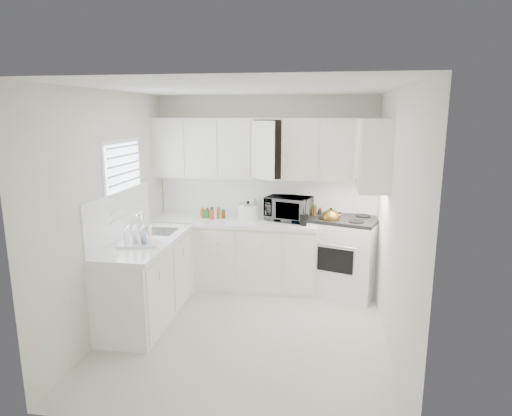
% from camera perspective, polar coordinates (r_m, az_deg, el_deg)
% --- Properties ---
extents(floor, '(3.20, 3.20, 0.00)m').
position_cam_1_polar(floor, '(5.04, -1.27, -15.75)').
color(floor, beige).
rests_on(floor, ground).
extents(ceiling, '(3.20, 3.20, 0.00)m').
position_cam_1_polar(ceiling, '(4.46, -1.43, 15.27)').
color(ceiling, white).
rests_on(ceiling, ground).
extents(wall_back, '(3.00, 0.00, 3.00)m').
position_cam_1_polar(wall_back, '(6.13, 1.29, 2.20)').
color(wall_back, silver).
rests_on(wall_back, ground).
extents(wall_front, '(3.00, 0.00, 3.00)m').
position_cam_1_polar(wall_front, '(3.08, -6.65, -7.99)').
color(wall_front, silver).
rests_on(wall_front, ground).
extents(wall_left, '(0.00, 3.20, 3.20)m').
position_cam_1_polar(wall_left, '(5.06, -18.33, -0.54)').
color(wall_left, silver).
rests_on(wall_left, ground).
extents(wall_right, '(0.00, 3.20, 3.20)m').
position_cam_1_polar(wall_right, '(4.56, 17.54, -1.81)').
color(wall_right, silver).
rests_on(wall_right, ground).
extents(window_blinds, '(0.06, 0.96, 1.06)m').
position_cam_1_polar(window_blinds, '(5.31, -16.61, 2.90)').
color(window_blinds, white).
rests_on(window_blinds, wall_left).
extents(lower_cabinets_back, '(2.22, 0.60, 0.90)m').
position_cam_1_polar(lower_cabinets_back, '(6.11, -2.77, -6.07)').
color(lower_cabinets_back, silver).
rests_on(lower_cabinets_back, floor).
extents(lower_cabinets_left, '(0.60, 1.60, 0.90)m').
position_cam_1_polar(lower_cabinets_left, '(5.35, -13.84, -9.12)').
color(lower_cabinets_left, silver).
rests_on(lower_cabinets_left, floor).
extents(countertop_back, '(2.24, 0.64, 0.05)m').
position_cam_1_polar(countertop_back, '(5.97, -2.83, -1.76)').
color(countertop_back, white).
rests_on(countertop_back, lower_cabinets_back).
extents(countertop_left, '(0.64, 1.62, 0.05)m').
position_cam_1_polar(countertop_left, '(5.19, -14.00, -4.23)').
color(countertop_left, white).
rests_on(countertop_left, lower_cabinets_left).
extents(backsplash_back, '(2.98, 0.02, 0.55)m').
position_cam_1_polar(backsplash_back, '(6.13, 1.28, 1.50)').
color(backsplash_back, white).
rests_on(backsplash_back, wall_back).
extents(backsplash_left, '(0.02, 1.60, 0.55)m').
position_cam_1_polar(backsplash_left, '(5.24, -17.19, -0.88)').
color(backsplash_left, white).
rests_on(backsplash_left, wall_left).
extents(upper_cabinets_back, '(3.00, 0.33, 0.80)m').
position_cam_1_polar(upper_cabinets_back, '(5.93, 1.09, 3.83)').
color(upper_cabinets_back, silver).
rests_on(upper_cabinets_back, wall_back).
extents(upper_cabinets_right, '(0.33, 0.90, 0.80)m').
position_cam_1_polar(upper_cabinets_right, '(5.30, 14.63, 2.45)').
color(upper_cabinets_right, silver).
rests_on(upper_cabinets_right, wall_right).
extents(sink, '(0.42, 0.38, 0.30)m').
position_cam_1_polar(sink, '(5.47, -12.67, -1.77)').
color(sink, gray).
rests_on(sink, countertop_left).
extents(stove, '(1.03, 0.94, 1.32)m').
position_cam_1_polar(stove, '(5.94, 11.25, -4.70)').
color(stove, white).
rests_on(stove, floor).
extents(tea_kettle, '(0.34, 0.30, 0.26)m').
position_cam_1_polar(tea_kettle, '(5.68, 9.67, -1.12)').
color(tea_kettle, brown).
rests_on(tea_kettle, stove).
extents(frying_pan, '(0.38, 0.47, 0.04)m').
position_cam_1_polar(frying_pan, '(6.03, 13.02, -1.53)').
color(frying_pan, black).
rests_on(frying_pan, stove).
extents(microwave, '(0.65, 0.48, 0.39)m').
position_cam_1_polar(microwave, '(5.91, 4.24, 0.28)').
color(microwave, gray).
rests_on(microwave, countertop_back).
extents(rice_cooker, '(0.31, 0.31, 0.26)m').
position_cam_1_polar(rice_cooker, '(5.91, -1.05, -0.33)').
color(rice_cooker, white).
rests_on(rice_cooker, countertop_back).
extents(paper_towel, '(0.12, 0.12, 0.27)m').
position_cam_1_polar(paper_towel, '(6.05, -0.49, 0.00)').
color(paper_towel, white).
rests_on(paper_towel, countertop_back).
extents(utensil_crock, '(0.12, 0.12, 0.34)m').
position_cam_1_polar(utensil_crock, '(5.66, 6.26, -0.54)').
color(utensil_crock, black).
rests_on(utensil_crock, countertop_back).
extents(dish_rack, '(0.48, 0.41, 0.23)m').
position_cam_1_polar(dish_rack, '(4.96, -15.11, -3.41)').
color(dish_rack, white).
rests_on(dish_rack, countertop_left).
extents(spice_left_0, '(0.06, 0.06, 0.13)m').
position_cam_1_polar(spice_left_0, '(6.18, -6.78, -0.49)').
color(spice_left_0, olive).
rests_on(spice_left_0, countertop_back).
extents(spice_left_1, '(0.06, 0.06, 0.13)m').
position_cam_1_polar(spice_left_1, '(6.07, -6.33, -0.70)').
color(spice_left_1, '#28792E').
rests_on(spice_left_1, countertop_back).
extents(spice_left_2, '(0.06, 0.06, 0.13)m').
position_cam_1_polar(spice_left_2, '(6.14, -5.43, -0.54)').
color(spice_left_2, red).
rests_on(spice_left_2, countertop_back).
extents(spice_left_3, '(0.06, 0.06, 0.13)m').
position_cam_1_polar(spice_left_3, '(6.04, -4.95, -0.75)').
color(spice_left_3, '#BC752C').
rests_on(spice_left_3, countertop_back).
extents(spice_left_4, '(0.06, 0.06, 0.13)m').
position_cam_1_polar(spice_left_4, '(6.10, -4.07, -0.59)').
color(spice_left_4, brown).
rests_on(spice_left_4, countertop_back).
extents(sauce_right_0, '(0.06, 0.06, 0.19)m').
position_cam_1_polar(sauce_right_0, '(5.99, 6.61, -0.59)').
color(sauce_right_0, red).
rests_on(sauce_right_0, countertop_back).
extents(sauce_right_1, '(0.06, 0.06, 0.19)m').
position_cam_1_polar(sauce_right_1, '(5.93, 7.12, -0.73)').
color(sauce_right_1, '#BC752C').
rests_on(sauce_right_1, countertop_back).
extents(sauce_right_2, '(0.06, 0.06, 0.19)m').
position_cam_1_polar(sauce_right_2, '(5.99, 7.66, -0.62)').
color(sauce_right_2, brown).
rests_on(sauce_right_2, countertop_back).
extents(sauce_right_3, '(0.06, 0.06, 0.19)m').
position_cam_1_polar(sauce_right_3, '(5.93, 8.18, -0.77)').
color(sauce_right_3, black).
rests_on(sauce_right_3, countertop_back).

